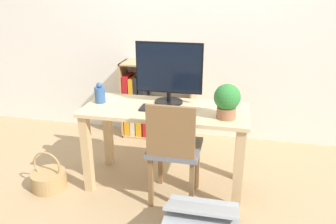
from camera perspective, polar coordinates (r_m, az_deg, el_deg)
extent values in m
plane|color=tan|center=(3.00, -0.42, -12.33)|extent=(10.00, 10.00, 0.00)
cube|color=silver|center=(3.63, 3.59, 15.52)|extent=(8.00, 0.05, 2.60)
cube|color=#D8BC8C|center=(2.67, -0.46, 0.38)|extent=(1.34, 0.57, 0.03)
cube|color=tan|center=(2.82, -13.90, -7.16)|extent=(0.07, 0.07, 0.69)
cube|color=tan|center=(2.57, 12.16, -10.00)|extent=(0.07, 0.07, 0.69)
cube|color=tan|center=(3.19, -10.41, -3.41)|extent=(0.07, 0.07, 0.69)
cube|color=tan|center=(2.97, 12.30, -5.50)|extent=(0.07, 0.07, 0.69)
cylinder|color=black|center=(2.79, 0.10, 1.79)|extent=(0.24, 0.24, 0.02)
cylinder|color=black|center=(2.77, 0.10, 2.79)|extent=(0.04, 0.04, 0.09)
cube|color=black|center=(2.71, 0.13, 7.69)|extent=(0.56, 0.02, 0.42)
cube|color=black|center=(2.71, 0.11, 7.67)|extent=(0.54, 0.03, 0.40)
cube|color=black|center=(2.63, -0.93, 0.55)|extent=(0.36, 0.15, 0.02)
cylinder|color=#33598C|center=(2.84, -11.77, 2.94)|extent=(0.09, 0.09, 0.13)
sphere|color=#33598C|center=(2.81, -11.90, 4.58)|extent=(0.05, 0.05, 0.05)
cylinder|color=#9E6647|center=(2.49, 10.09, -0.11)|extent=(0.14, 0.14, 0.09)
sphere|color=#2D7A33|center=(2.45, 10.27, 2.55)|extent=(0.20, 0.20, 0.20)
cube|color=slate|center=(2.61, 1.26, -6.26)|extent=(0.40, 0.40, 0.04)
cube|color=brown|center=(2.35, 0.43, -3.53)|extent=(0.36, 0.03, 0.40)
cube|color=brown|center=(2.62, -3.03, -12.10)|extent=(0.04, 0.04, 0.43)
cube|color=brown|center=(2.57, 4.14, -12.92)|extent=(0.04, 0.04, 0.43)
cube|color=brown|center=(2.89, -1.34, -8.66)|extent=(0.04, 0.04, 0.43)
cube|color=brown|center=(2.84, 5.11, -9.32)|extent=(0.04, 0.04, 0.43)
cube|color=tan|center=(3.82, -7.56, 2.33)|extent=(0.02, 0.28, 0.87)
cube|color=tan|center=(3.64, 4.25, 1.49)|extent=(0.02, 0.28, 0.87)
cube|color=tan|center=(3.87, -1.73, -4.01)|extent=(0.81, 0.28, 0.02)
cube|color=tan|center=(3.59, -1.88, 8.34)|extent=(0.81, 0.28, 0.02)
cube|color=tan|center=(3.71, -1.80, 1.93)|extent=(0.77, 0.28, 0.02)
cube|color=orange|center=(3.90, -6.65, -1.54)|extent=(0.07, 0.24, 0.28)
cube|color=beige|center=(3.88, -5.73, -1.62)|extent=(0.06, 0.24, 0.28)
cube|color=orange|center=(3.84, -4.72, -1.05)|extent=(0.07, 0.24, 0.38)
cube|color=red|center=(3.83, -3.55, -1.39)|extent=(0.06, 0.24, 0.34)
cube|color=orange|center=(3.81, -2.65, -1.38)|extent=(0.05, 0.24, 0.36)
cube|color=beige|center=(3.79, -1.67, -1.38)|extent=(0.06, 0.24, 0.37)
cube|color=red|center=(3.76, -6.97, 4.43)|extent=(0.06, 0.24, 0.28)
cube|color=orange|center=(3.74, -6.02, 4.17)|extent=(0.05, 0.24, 0.25)
cube|color=black|center=(3.72, -5.26, 4.27)|extent=(0.04, 0.24, 0.27)
cube|color=black|center=(3.69, -4.27, 4.87)|extent=(0.06, 0.24, 0.36)
cylinder|color=tan|center=(3.08, -20.01, -11.07)|extent=(0.29, 0.29, 0.15)
torus|color=tan|center=(3.01, -20.37, -8.65)|extent=(0.25, 0.02, 0.25)
cube|color=#999EA3|center=(2.32, 6.10, -16.01)|extent=(0.49, 0.33, 0.13)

